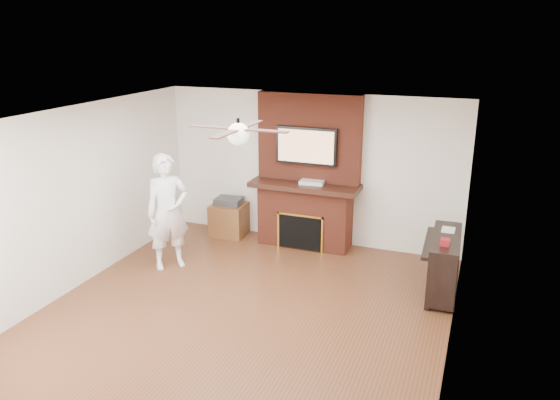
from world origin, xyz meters
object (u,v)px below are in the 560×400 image
at_px(side_table, 229,218).
at_px(piano, 444,263).
at_px(fireplace, 307,187).
at_px(person, 168,212).

height_order(side_table, piano, piano).
height_order(fireplace, person, fireplace).
relative_size(fireplace, piano, 1.97).
distance_m(fireplace, side_table, 1.55).
distance_m(person, piano, 4.00).
bearing_deg(person, fireplace, -2.47).
bearing_deg(piano, side_table, 163.75).
relative_size(fireplace, side_table, 3.75).
relative_size(fireplace, person, 1.43).
height_order(person, side_table, person).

